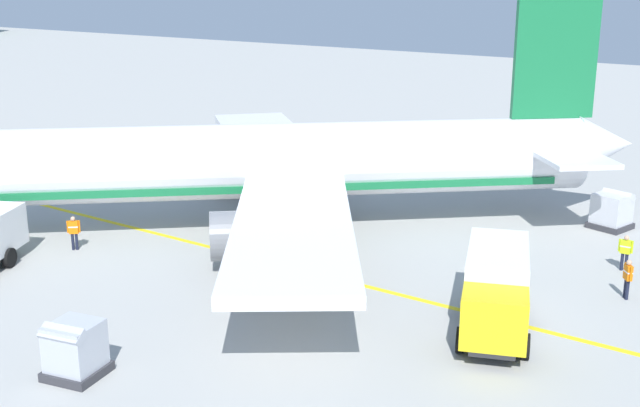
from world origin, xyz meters
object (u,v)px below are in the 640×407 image
at_px(service_truck_fuel, 496,289).
at_px(crew_loader_left, 74,230).
at_px(crew_loader_right, 625,250).
at_px(crew_marshaller, 628,276).
at_px(crew_supervisor, 309,241).
at_px(airliner_foreground, 249,163).
at_px(cargo_container_near, 75,350).
at_px(cargo_container_far, 612,211).

relative_size(service_truck_fuel, crew_loader_left, 4.11).
relative_size(crew_loader_left, crew_loader_right, 1.02).
bearing_deg(service_truck_fuel, crew_loader_left, 98.67).
height_order(crew_marshaller, crew_loader_right, crew_marshaller).
distance_m(crew_loader_right, crew_supervisor, 14.02).
bearing_deg(airliner_foreground, crew_loader_left, 149.27).
relative_size(crew_loader_left, crew_supervisor, 0.93).
bearing_deg(crew_supervisor, crew_marshaller, -72.73).
distance_m(cargo_container_near, crew_loader_right, 23.58).
xyz_separation_m(cargo_container_far, crew_loader_left, (-18.14, 19.98, 0.05)).
bearing_deg(cargo_container_near, airliner_foreground, 19.99).
relative_size(airliner_foreground, cargo_container_far, 15.17).
distance_m(service_truck_fuel, crew_supervisor, 9.92).
xyz_separation_m(cargo_container_far, crew_supervisor, (-13.29, 9.71, 0.14)).
xyz_separation_m(crew_loader_left, crew_supervisor, (4.85, -10.28, 0.08)).
relative_size(service_truck_fuel, crew_marshaller, 4.09).
xyz_separation_m(service_truck_fuel, cargo_container_far, (15.09, 0.03, -0.70)).
bearing_deg(crew_supervisor, crew_loader_right, -58.69).
distance_m(service_truck_fuel, cargo_container_near, 14.87).
distance_m(crew_marshaller, crew_loader_right, 3.40).
bearing_deg(cargo_container_far, airliner_foreground, 124.26).
xyz_separation_m(airliner_foreground, crew_loader_left, (-7.61, 4.52, -2.41)).
height_order(airliner_foreground, cargo_container_far, airliner_foreground).
bearing_deg(cargo_container_far, crew_loader_right, -159.26).
relative_size(cargo_container_near, crew_marshaller, 1.24).
relative_size(cargo_container_far, crew_loader_right, 1.34).
bearing_deg(crew_loader_left, crew_loader_right, -61.39).
distance_m(cargo_container_far, crew_loader_right, 6.41).
bearing_deg(crew_marshaller, crew_loader_left, 110.93).
bearing_deg(crew_marshaller, crew_loader_right, 16.38).
bearing_deg(crew_loader_left, service_truck_fuel, -81.33).
xyz_separation_m(service_truck_fuel, crew_loader_right, (9.09, -2.25, -0.66)).
bearing_deg(crew_marshaller, airliner_foreground, 93.89).
bearing_deg(crew_loader_left, cargo_container_near, -128.50).
bearing_deg(crew_loader_right, cargo_container_near, 149.41).
relative_size(cargo_container_near, crew_loader_right, 1.26).
height_order(cargo_container_near, cargo_container_far, cargo_container_near).
bearing_deg(crew_supervisor, cargo_container_near, 179.92).
distance_m(cargo_container_near, crew_loader_left, 13.11).
distance_m(cargo_container_far, crew_marshaller, 9.81).
bearing_deg(cargo_container_far, service_truck_fuel, -179.90).
height_order(airliner_foreground, service_truck_fuel, airliner_foreground).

